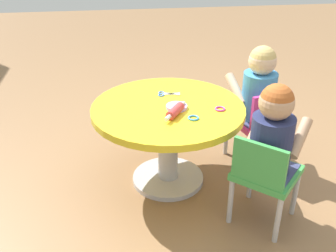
# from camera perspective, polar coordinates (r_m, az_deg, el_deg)

# --- Properties ---
(ground_plane) EXTENTS (10.00, 10.00, 0.00)m
(ground_plane) POSITION_cam_1_polar(r_m,az_deg,el_deg) (2.54, 0.00, -7.67)
(ground_plane) COLOR olive
(craft_table) EXTENTS (0.88, 0.88, 0.51)m
(craft_table) POSITION_cam_1_polar(r_m,az_deg,el_deg) (2.33, 0.00, 0.09)
(craft_table) COLOR silver
(craft_table) RESTS_ON ground
(child_chair_left) EXTENTS (0.42, 0.42, 0.54)m
(child_chair_left) POSITION_cam_1_polar(r_m,az_deg,el_deg) (2.11, 13.55, -6.75)
(child_chair_left) COLOR #B7B7BC
(child_chair_left) RESTS_ON ground
(seated_child_left) EXTENTS (0.44, 0.43, 0.51)m
(seated_child_left) POSITION_cam_1_polar(r_m,az_deg,el_deg) (2.03, 14.68, -0.94)
(seated_child_left) COLOR #3F4772
(seated_child_left) RESTS_ON ground
(child_chair_right) EXTENTS (0.37, 0.37, 0.54)m
(child_chair_right) POSITION_cam_1_polar(r_m,az_deg,el_deg) (2.63, 12.81, 0.68)
(child_chair_right) COLOR #B7B7BC
(child_chair_right) RESTS_ON ground
(seated_child_right) EXTENTS (0.41, 0.35, 0.51)m
(seated_child_right) POSITION_cam_1_polar(r_m,az_deg,el_deg) (2.56, 12.84, 5.55)
(seated_child_right) COLOR #3F4772
(seated_child_right) RESTS_ON ground
(rolling_pin) EXTENTS (0.20, 0.14, 0.05)m
(rolling_pin) POSITION_cam_1_polar(r_m,az_deg,el_deg) (2.17, 1.05, 2.16)
(rolling_pin) COLOR #D83F3F
(rolling_pin) RESTS_ON craft_table
(craft_scissors) EXTENTS (0.08, 0.14, 0.01)m
(craft_scissors) POSITION_cam_1_polar(r_m,az_deg,el_deg) (2.43, -0.34, 4.59)
(craft_scissors) COLOR silver
(craft_scissors) RESTS_ON craft_table
(playdough_blob_0) EXTENTS (0.12, 0.12, 0.02)m
(playdough_blob_0) POSITION_cam_1_polar(r_m,az_deg,el_deg) (2.25, 1.24, 2.74)
(playdough_blob_0) COLOR #CC99E5
(playdough_blob_0) RESTS_ON craft_table
(cookie_cutter_0) EXTENTS (0.06, 0.06, 0.01)m
(cookie_cutter_0) POSITION_cam_1_polar(r_m,az_deg,el_deg) (2.14, 3.65, 1.16)
(cookie_cutter_0) COLOR #3F99D8
(cookie_cutter_0) RESTS_ON craft_table
(cookie_cutter_1) EXTENTS (0.06, 0.06, 0.01)m
(cookie_cutter_1) POSITION_cam_1_polar(r_m,az_deg,el_deg) (2.25, 7.43, 2.43)
(cookie_cutter_1) COLOR #D83FA5
(cookie_cutter_1) RESTS_ON craft_table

